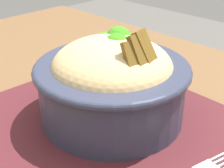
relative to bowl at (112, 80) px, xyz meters
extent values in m
cube|color=brown|center=(0.04, -0.05, -0.07)|extent=(1.19, 0.78, 0.03)
cylinder|color=brown|center=(-0.49, 0.28, -0.46)|extent=(0.04, 0.04, 0.74)
cube|color=#47191E|center=(0.06, -0.02, -0.06)|extent=(0.47, 0.33, 0.00)
cylinder|color=#2D3347|center=(0.00, 0.00, -0.02)|extent=(0.19, 0.19, 0.08)
torus|color=#2D3347|center=(0.00, 0.00, 0.02)|extent=(0.21, 0.21, 0.01)
ellipsoid|color=tan|center=(0.00, 0.00, 0.02)|extent=(0.21, 0.21, 0.08)
sphere|color=#368319|center=(0.00, 0.01, 0.04)|extent=(0.04, 0.04, 0.04)
sphere|color=#368319|center=(-0.03, 0.02, 0.04)|extent=(0.03, 0.03, 0.03)
sphere|color=#368319|center=(-0.02, 0.03, 0.04)|extent=(0.04, 0.04, 0.04)
cylinder|color=orange|center=(-0.01, 0.00, 0.04)|extent=(0.03, 0.03, 0.01)
cylinder|color=orange|center=(-0.03, -0.03, 0.04)|extent=(0.01, 0.04, 0.01)
cylinder|color=orange|center=(0.00, 0.02, 0.04)|extent=(0.01, 0.03, 0.01)
cube|color=brown|center=(0.05, -0.01, 0.05)|extent=(0.04, 0.03, 0.04)
cube|color=brown|center=(0.05, 0.00, 0.05)|extent=(0.03, 0.02, 0.05)
cube|color=brown|center=(0.05, 0.01, 0.05)|extent=(0.04, 0.03, 0.05)
cube|color=silver|center=(0.16, 0.02, -0.05)|extent=(0.01, 0.02, 0.00)
cube|color=silver|center=(0.15, 0.02, -0.05)|extent=(0.01, 0.02, 0.00)
camera|label=1|loc=(0.27, -0.27, 0.19)|focal=52.16mm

